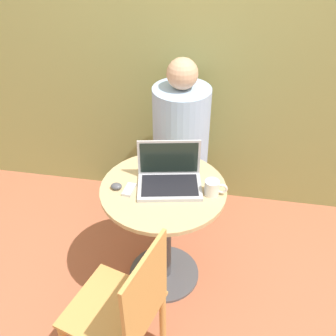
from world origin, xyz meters
TOP-DOWN VIEW (x-y plane):
  - ground_plane at (0.00, 0.00)m, footprint 12.00×12.00m
  - back_wall at (0.00, 0.91)m, footprint 7.00×0.05m
  - round_table at (0.00, 0.00)m, footprint 0.70×0.70m
  - laptop at (0.03, 0.03)m, footprint 0.39×0.30m
  - cell_phone at (-0.18, -0.06)m, footprint 0.06×0.11m
  - computer_mouse at (-0.25, -0.05)m, footprint 0.06×0.05m
  - coffee_cup at (0.27, -0.01)m, footprint 0.12×0.08m
  - chair_empty at (-0.07, -0.62)m, footprint 0.50×0.50m
  - person_seated at (0.00, 0.67)m, footprint 0.44×0.61m

SIDE VIEW (x-z plane):
  - ground_plane at x=0.00m, z-range 0.00..0.00m
  - chair_empty at x=-0.07m, z-range 0.02..0.93m
  - round_table at x=0.00m, z-range 0.13..0.87m
  - person_seated at x=0.00m, z-range -0.11..1.15m
  - cell_phone at x=-0.18m, z-range 0.74..0.76m
  - computer_mouse at x=-0.25m, z-range 0.74..0.77m
  - coffee_cup at x=0.27m, z-range 0.74..0.83m
  - laptop at x=0.03m, z-range 0.67..0.91m
  - back_wall at x=0.00m, z-range 0.00..2.60m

